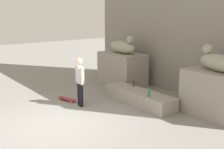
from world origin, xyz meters
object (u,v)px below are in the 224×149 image
Objects in this scene: statue_reclining_left at (123,46)px; bottle_green at (149,93)px; statue_reclining_right at (219,62)px; skateboard at (67,99)px; bottle_brown at (133,83)px; skater at (80,80)px.

bottle_green is at bearing -20.37° from statue_reclining_left.
statue_reclining_left and statue_reclining_right have the same top height.
statue_reclining_right reaches higher than skateboard.
statue_reclining_right is 5.45× the size of bottle_brown.
skater is 2.06m from bottle_brown.
bottle_brown is (1.27, 2.09, 0.54)m from skateboard.
bottle_green is at bearing -18.99° from bottle_brown.
statue_reclining_right is at bearing -126.09° from skater.
statue_reclining_left is at bearing 156.22° from bottle_green.
statue_reclining_left reaches higher than skateboard.
bottle_brown is at bearing -23.69° from statue_reclining_left.
statue_reclining_right is 2.04× the size of skateboard.
bottle_green is at bearing -124.88° from skater.
bottle_green reaches higher than skateboard.
skater is at bearing -63.51° from statue_reclining_left.
bottle_brown is (0.49, 1.98, -0.32)m from skater.
bottle_green is (2.96, -1.30, -1.12)m from statue_reclining_left.
skateboard is (-0.79, -0.11, -0.86)m from skater.
statue_reclining_right is (4.57, 0.01, 0.00)m from statue_reclining_left.
skater is at bearing -103.81° from bottle_brown.
skateboard is at bearing -121.34° from bottle_brown.
bottle_green is (-1.61, -1.31, -1.12)m from statue_reclining_right.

